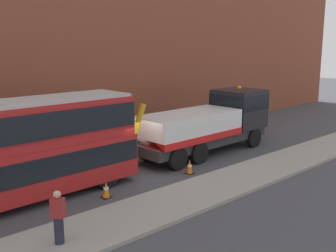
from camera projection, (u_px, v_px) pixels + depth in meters
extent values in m
plane|color=#424247|center=(134.00, 172.00, 19.82)|extent=(120.00, 120.00, 0.00)
cube|color=gray|center=(196.00, 194.00, 16.77)|extent=(60.00, 2.80, 0.15)
cube|color=brown|center=(61.00, 11.00, 22.95)|extent=(60.00, 1.20, 16.00)
cube|color=#2D2D2D|center=(204.00, 139.00, 23.07)|extent=(9.05, 2.42, 0.55)
cube|color=black|center=(239.00, 108.00, 24.95)|extent=(2.66, 2.66, 2.30)
cube|color=black|center=(239.00, 101.00, 24.86)|extent=(2.69, 2.69, 0.90)
cube|color=silver|center=(189.00, 125.00, 21.99)|extent=(6.16, 2.74, 1.40)
cube|color=red|center=(189.00, 135.00, 22.09)|extent=(6.16, 2.80, 0.36)
cylinder|color=#B79914|center=(136.00, 130.00, 19.41)|extent=(1.24, 0.31, 2.52)
sphere|color=orange|center=(239.00, 88.00, 24.70)|extent=(0.24, 0.24, 0.24)
cylinder|color=black|center=(225.00, 132.00, 26.15)|extent=(1.17, 0.37, 1.16)
cylinder|color=black|center=(254.00, 138.00, 24.58)|extent=(1.17, 0.37, 1.16)
cylinder|color=black|center=(169.00, 145.00, 22.75)|extent=(1.17, 0.37, 1.16)
cylinder|color=black|center=(199.00, 153.00, 21.18)|extent=(1.17, 0.37, 1.16)
cylinder|color=black|center=(148.00, 150.00, 21.66)|extent=(1.17, 0.37, 1.16)
cylinder|color=black|center=(177.00, 159.00, 20.10)|extent=(1.17, 0.37, 1.16)
cube|color=#AD1E1E|center=(7.00, 174.00, 15.53)|extent=(11.06, 2.76, 1.90)
cube|color=#AD1E1E|center=(3.00, 128.00, 15.17)|extent=(10.83, 2.65, 1.70)
cube|color=black|center=(6.00, 168.00, 15.48)|extent=(10.95, 2.81, 0.90)
cube|color=black|center=(3.00, 126.00, 15.15)|extent=(10.73, 2.80, 1.00)
cube|color=#B2B2B2|center=(1.00, 104.00, 14.99)|extent=(10.61, 2.55, 0.12)
cube|color=yellow|center=(121.00, 123.00, 19.03)|extent=(0.10, 1.50, 0.44)
cylinder|color=black|center=(80.00, 166.00, 19.10)|extent=(1.05, 0.32, 1.04)
cylinder|color=black|center=(107.00, 177.00, 17.57)|extent=(1.05, 0.32, 1.04)
cylinder|color=#232333|center=(59.00, 230.00, 12.41)|extent=(0.42, 0.42, 0.85)
cube|color=maroon|center=(58.00, 208.00, 12.26)|extent=(0.44, 0.48, 0.62)
sphere|color=tan|center=(57.00, 195.00, 12.17)|extent=(0.24, 0.24, 0.24)
cone|color=orange|center=(106.00, 189.00, 16.49)|extent=(0.32, 0.32, 0.72)
cylinder|color=white|center=(106.00, 189.00, 16.48)|extent=(0.21, 0.21, 0.10)
cube|color=black|center=(106.00, 197.00, 16.56)|extent=(0.36, 0.36, 0.04)
cone|color=orange|center=(190.00, 167.00, 19.55)|extent=(0.32, 0.32, 0.72)
cylinder|color=white|center=(190.00, 166.00, 19.54)|extent=(0.21, 0.21, 0.10)
cube|color=black|center=(190.00, 173.00, 19.62)|extent=(0.36, 0.36, 0.04)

